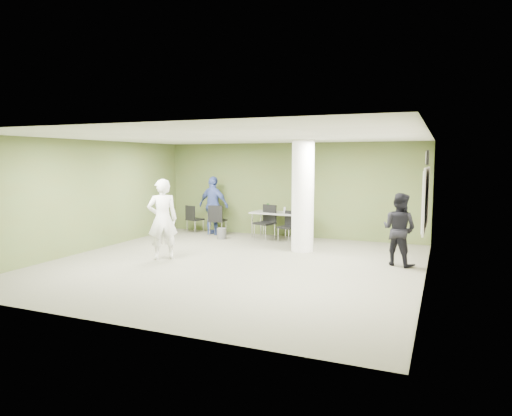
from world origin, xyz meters
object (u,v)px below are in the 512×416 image
at_px(chair_back_left, 193,217).
at_px(woman_white, 162,219).
at_px(folding_table, 279,214).
at_px(man_black, 399,229).
at_px(man_blue, 214,206).

xyz_separation_m(chair_back_left, woman_white, (1.28, -3.56, 0.43)).
relative_size(folding_table, man_black, 1.06).
bearing_deg(folding_table, man_black, -26.24).
distance_m(folding_table, man_black, 4.15).
relative_size(chair_back_left, man_blue, 0.49).
distance_m(chair_back_left, woman_white, 3.81).
xyz_separation_m(woman_white, man_blue, (-0.55, 3.56, -0.04)).
height_order(folding_table, man_black, man_black).
height_order(chair_back_left, man_blue, man_blue).
xyz_separation_m(man_black, man_blue, (-5.66, 2.09, 0.10)).
bearing_deg(folding_table, man_blue, -173.94).
relative_size(chair_back_left, man_black, 0.55).
distance_m(folding_table, woman_white, 3.94).
bearing_deg(folding_table, woman_white, -108.62).
distance_m(woman_white, man_black, 5.32).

